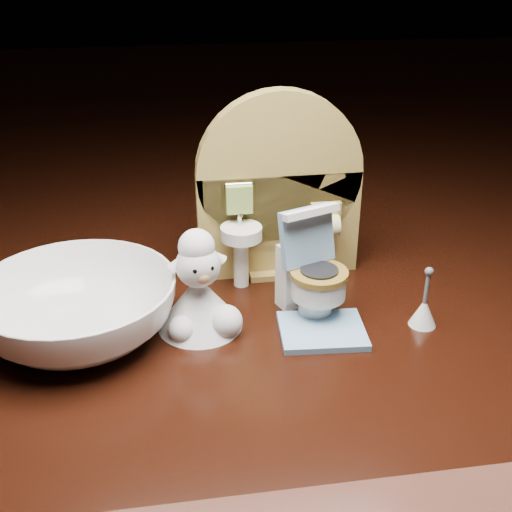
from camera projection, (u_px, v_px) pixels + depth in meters
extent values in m
cube|color=#351208|center=(292.00, 366.00, 0.50)|extent=(2.50, 2.50, 0.10)
cube|color=olive|center=(278.00, 224.00, 0.52)|extent=(0.13, 0.02, 0.09)
cylinder|color=olive|center=(279.00, 173.00, 0.50)|extent=(0.13, 0.02, 0.13)
cube|color=olive|center=(278.00, 268.00, 0.53)|extent=(0.05, 0.04, 0.01)
cylinder|color=white|center=(241.00, 260.00, 0.50)|extent=(0.01, 0.01, 0.04)
cylinder|color=white|center=(241.00, 233.00, 0.49)|extent=(0.03, 0.03, 0.01)
cylinder|color=silver|center=(240.00, 216.00, 0.49)|extent=(0.00, 0.00, 0.01)
cube|color=#88A94A|center=(239.00, 199.00, 0.49)|extent=(0.02, 0.01, 0.02)
cube|color=olive|center=(326.00, 216.00, 0.51)|extent=(0.02, 0.01, 0.02)
cylinder|color=beige|center=(327.00, 226.00, 0.50)|extent=(0.02, 0.02, 0.02)
cylinder|color=white|center=(315.00, 305.00, 0.47)|extent=(0.02, 0.02, 0.02)
cylinder|color=white|center=(319.00, 286.00, 0.46)|extent=(0.04, 0.04, 0.02)
cylinder|color=olive|center=(319.00, 274.00, 0.45)|extent=(0.04, 0.04, 0.00)
cube|color=white|center=(300.00, 274.00, 0.48)|extent=(0.04, 0.03, 0.05)
cube|color=#78A1C9|center=(307.00, 236.00, 0.46)|extent=(0.04, 0.03, 0.04)
cube|color=white|center=(311.00, 212.00, 0.44)|extent=(0.04, 0.02, 0.01)
cylinder|color=#A5AF43|center=(312.00, 233.00, 0.47)|extent=(0.01, 0.01, 0.01)
cube|color=#78A1C9|center=(322.00, 331.00, 0.45)|extent=(0.06, 0.05, 0.00)
cone|color=white|center=(424.00, 312.00, 0.46)|extent=(0.02, 0.02, 0.02)
cylinder|color=#59595B|center=(427.00, 288.00, 0.45)|extent=(0.00, 0.00, 0.03)
sphere|color=#59595B|center=(429.00, 271.00, 0.44)|extent=(0.01, 0.01, 0.01)
cone|color=silver|center=(199.00, 302.00, 0.45)|extent=(0.06, 0.06, 0.04)
sphere|color=silver|center=(225.00, 322.00, 0.45)|extent=(0.02, 0.02, 0.02)
sphere|color=silver|center=(182.00, 329.00, 0.44)|extent=(0.02, 0.02, 0.02)
sphere|color=silver|center=(198.00, 265.00, 0.44)|extent=(0.03, 0.03, 0.03)
sphere|color=tan|center=(203.00, 276.00, 0.43)|extent=(0.01, 0.01, 0.01)
sphere|color=silver|center=(196.00, 247.00, 0.43)|extent=(0.03, 0.03, 0.03)
cone|color=silver|center=(177.00, 262.00, 0.43)|extent=(0.02, 0.01, 0.01)
cone|color=silver|center=(217.00, 255.00, 0.44)|extent=(0.02, 0.01, 0.01)
sphere|color=black|center=(195.00, 271.00, 0.42)|extent=(0.00, 0.00, 0.00)
sphere|color=black|center=(211.00, 268.00, 0.43)|extent=(0.00, 0.00, 0.00)
imported|color=white|center=(78.00, 310.00, 0.44)|extent=(0.15, 0.15, 0.04)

